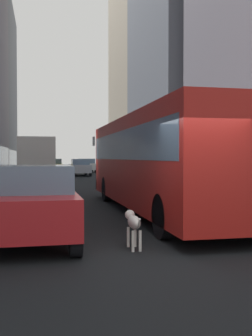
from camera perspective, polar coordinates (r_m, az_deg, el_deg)
name	(u,v)px	position (r m, az deg, el deg)	size (l,w,h in m)	color
ground_plane	(66,175)	(42.04, -8.54, -0.92)	(120.00, 120.00, 0.00)	black
sidewalk_left	(9,174)	(42.08, -16.31, -0.86)	(2.40, 110.00, 0.15)	#ADA89E
sidewalk_right	(120,173)	(42.77, -0.89, -0.76)	(2.40, 110.00, 0.15)	gray
building_right_far	(150,16)	(57.52, 3.43, 20.75)	(8.43, 17.34, 41.47)	#A0937F
transit_bus	(159,158)	(13.09, 4.68, 1.47)	(2.78, 11.53, 3.05)	red
car_red_coupe	(29,202)	(8.88, -13.53, -4.77)	(1.91, 4.19, 1.62)	red
car_silver_sedan	(80,167)	(39.25, -6.53, 0.11)	(1.75, 4.72, 1.62)	#B7BABF
car_white_van	(86,165)	(47.96, -5.62, 0.38)	(1.94, 4.47, 1.62)	silver
car_yellow_taxi	(53,166)	(44.34, -10.28, 0.26)	(1.85, 4.04, 1.62)	yellow
box_truck	(37,159)	(28.48, -12.52, 1.25)	(2.30, 7.50, 3.05)	#19519E
dalmatian_dog	(133,222)	(7.95, 1.04, -7.72)	(0.22, 0.96, 0.72)	white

